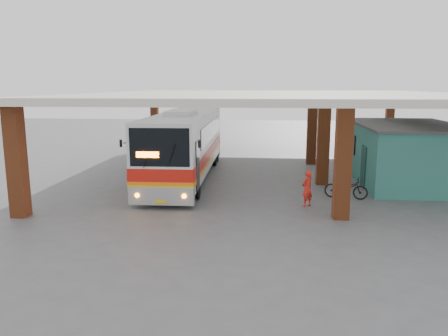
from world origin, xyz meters
The scene contains 8 objects.
ground centered at (0.00, 0.00, 0.00)m, with size 90.00×90.00×0.00m, color #515154.
brick_columns centered at (1.43, 5.00, 2.17)m, with size 20.10×21.60×4.35m.
canopy_roof centered at (0.50, 6.50, 4.50)m, with size 21.00×23.00×0.30m, color beige.
shop_building centered at (7.49, 4.00, 1.56)m, with size 5.20×8.20×3.11m.
coach_bus centered at (-4.37, 3.83, 1.90)m, with size 3.08×13.22×3.83m.
motorcycle centered at (3.73, 0.08, 0.51)m, with size 0.67×1.93×1.01m, color black.
pedestrian centered at (1.85, -1.41, 0.78)m, with size 0.57×0.37×1.57m, color red.
red_chair centered at (4.35, 5.01, 0.34)m, with size 0.41×0.41×0.74m.
Camera 1 is at (0.11, -19.70, 5.11)m, focal length 35.00 mm.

